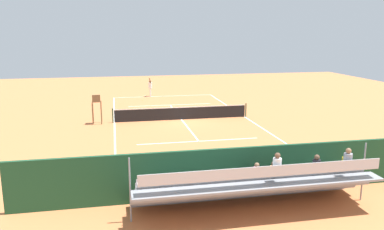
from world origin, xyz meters
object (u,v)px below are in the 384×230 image
Objects in this scene: tennis_racket at (145,96)px; tennis_ball_far at (171,97)px; equipment_bag at (271,181)px; courtside_bench at (307,169)px; bleacher_stand at (257,185)px; tennis_player at (150,87)px; tennis_ball_near at (143,100)px; umpire_chair at (97,106)px; tennis_net at (182,113)px.

tennis_racket is 2.95m from tennis_ball_far.
courtside_bench is at bearing -175.73° from equipment_bag.
bleacher_stand is at bearing 94.36° from tennis_racket.
tennis_racket is (2.05, -26.84, -0.92)m from bleacher_stand.
bleacher_stand reaches higher than tennis_player.
equipment_bag is 13.64× the size of tennis_ball_near.
umpire_chair is at bearing -59.60° from equipment_bag.
bleacher_stand is 137.27× the size of tennis_ball_near.
bleacher_stand is 5.03× the size of courtside_bench.
tennis_ball_near is (2.45, -24.29, -0.90)m from bleacher_stand.
tennis_net is at bearing 104.19° from tennis_ball_near.
tennis_racket is (0.55, -0.33, -1.00)m from tennis_player.
tennis_ball_near is (-3.94, -9.05, -1.28)m from umpire_chair.
bleacher_stand is 25.31m from tennis_ball_far.
courtside_bench is (-9.51, 13.15, -0.76)m from umpire_chair.
tennis_player reaches higher than tennis_net.
equipment_bag is 23.36m from tennis_ball_far.
equipment_bag is 13.64× the size of tennis_ball_far.
bleacher_stand is 26.93m from tennis_racket.
courtside_bench is at bearing 104.01° from tennis_net.
bleacher_stand is at bearing 95.77° from tennis_ball_near.
tennis_racket is (1.85, -11.48, -0.49)m from tennis_net.
umpire_chair reaches higher than tennis_player.
equipment_bag is 1.59× the size of tennis_racket.
tennis_net is 5.72× the size of courtside_bench.
tennis_net is 13.50m from equipment_bag.
umpire_chair is 16.25m from courtside_bench.
bleacher_stand reaches higher than tennis_net.
equipment_bag is at bearing 96.77° from tennis_net.
tennis_net is 9.22m from tennis_ball_near.
tennis_ball_far is at bearing 148.14° from tennis_player.
tennis_ball_near is (0.41, 2.56, 0.02)m from tennis_racket.
tennis_ball_far is at bearing -91.04° from bleacher_stand.
tennis_player is 1.19m from tennis_racket.
tennis_ball_near is (2.26, -8.93, -0.47)m from tennis_net.
umpire_chair is 1.11× the size of tennis_player.
equipment_bag is (-7.79, 13.28, -1.13)m from umpire_chair.
courtside_bench is 25.29m from tennis_racket.
tennis_net is 18.18× the size of tennis_racket.
bleacher_stand is at bearing 93.24° from tennis_player.
equipment_bag is 0.47× the size of tennis_player.
tennis_player is 2.51m from tennis_ball_far.
equipment_bag is at bearing 92.29° from tennis_ball_far.
tennis_player reaches higher than tennis_racket.
courtside_bench is at bearing -146.20° from bleacher_stand.
courtside_bench reaches higher than tennis_racket.
tennis_racket is at bearing -85.64° from bleacher_stand.
courtside_bench is 2.00× the size of equipment_bag.
tennis_ball_near is at bearing 66.85° from tennis_player.
tennis_player is at bearing -86.76° from bleacher_stand.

